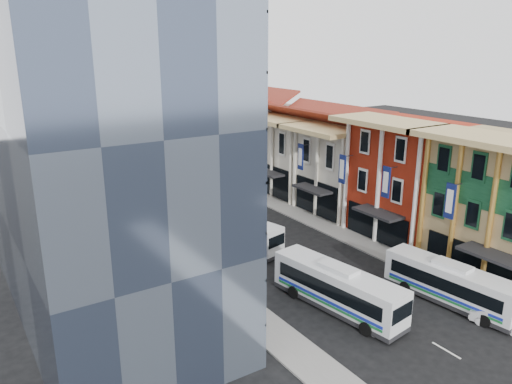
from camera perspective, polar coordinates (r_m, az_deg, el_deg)
ground at (r=36.31m, az=22.23°, el=-17.16°), size 200.00×200.00×0.00m
sidewalk_right at (r=55.00m, az=8.70°, el=-4.22°), size 3.00×90.00×0.15m
sidewalk_left at (r=46.24m, az=-7.50°, el=-8.31°), size 3.00×90.00×0.15m
shophouse_red at (r=53.71m, az=16.93°, el=1.37°), size 8.00×10.00×12.00m
shophouse_cream_near at (r=60.27m, az=10.01°, el=2.48°), size 8.00×9.00×10.00m
shophouse_cream_mid at (r=66.94m, az=4.79°, el=4.08°), size 8.00×9.00×10.00m
shophouse_cream_far at (r=75.24m, az=-0.10°, el=5.92°), size 8.00×12.00×11.00m
office_tower at (r=36.55m, az=-18.52°, el=8.78°), size 12.00×26.00×30.00m
office_block_far at (r=60.29m, az=-22.61°, el=3.41°), size 10.00×18.00×14.00m
bus_left_near at (r=38.73m, az=9.30°, el=-10.72°), size 4.18×11.53×3.61m
bus_left_far at (r=49.67m, az=-2.17°, el=-4.35°), size 4.80×10.84×3.38m
bus_right at (r=41.92m, az=21.34°, el=-9.67°), size 3.60×10.79×3.39m
sedan_left at (r=37.54m, az=12.82°, el=-13.98°), size 1.58×3.62×1.21m
sedan_right at (r=40.48m, az=26.01°, el=-12.94°), size 2.52×4.03×1.26m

